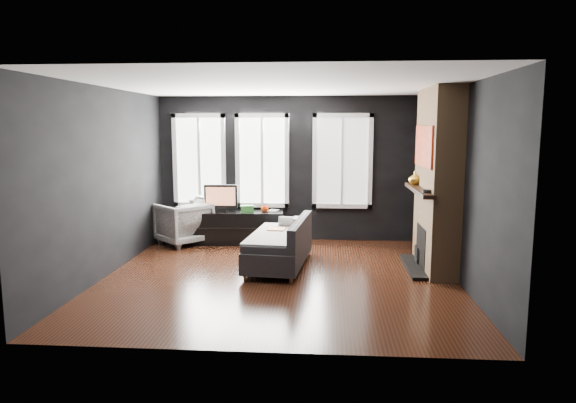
# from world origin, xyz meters

# --- Properties ---
(floor) EXTENTS (5.00, 5.00, 0.00)m
(floor) POSITION_xyz_m (0.00, 0.00, 0.00)
(floor) COLOR black
(floor) RESTS_ON ground
(ceiling) EXTENTS (5.00, 5.00, 0.00)m
(ceiling) POSITION_xyz_m (0.00, 0.00, 2.70)
(ceiling) COLOR white
(ceiling) RESTS_ON ground
(wall_back) EXTENTS (5.00, 0.02, 2.70)m
(wall_back) POSITION_xyz_m (0.00, 2.50, 1.35)
(wall_back) COLOR black
(wall_back) RESTS_ON ground
(wall_left) EXTENTS (0.02, 5.00, 2.70)m
(wall_left) POSITION_xyz_m (-2.50, 0.00, 1.35)
(wall_left) COLOR black
(wall_left) RESTS_ON ground
(wall_right) EXTENTS (0.02, 5.00, 2.70)m
(wall_right) POSITION_xyz_m (2.50, 0.00, 1.35)
(wall_right) COLOR black
(wall_right) RESTS_ON ground
(windows) EXTENTS (4.00, 0.16, 1.76)m
(windows) POSITION_xyz_m (-0.45, 2.46, 2.38)
(windows) COLOR white
(windows) RESTS_ON wall_back
(fireplace) EXTENTS (0.70, 1.62, 2.70)m
(fireplace) POSITION_xyz_m (2.30, 0.60, 1.35)
(fireplace) COLOR #93724C
(fireplace) RESTS_ON floor
(sofa) EXTENTS (1.05, 1.84, 0.76)m
(sofa) POSITION_xyz_m (-0.06, 0.52, 0.38)
(sofa) COLOR #262628
(sofa) RESTS_ON floor
(stripe_pillow) EXTENTS (0.08, 0.30, 0.30)m
(stripe_pillow) POSITION_xyz_m (0.18, 0.95, 0.55)
(stripe_pillow) COLOR gray
(stripe_pillow) RESTS_ON sofa
(armchair) EXTENTS (1.13, 1.13, 0.85)m
(armchair) POSITION_xyz_m (-1.95, 1.95, 0.42)
(armchair) COLOR silver
(armchair) RESTS_ON floor
(media_console) EXTENTS (1.75, 0.67, 0.59)m
(media_console) POSITION_xyz_m (-0.99, 2.10, 0.29)
(media_console) COLOR black
(media_console) RESTS_ON floor
(monitor) EXTENTS (0.63, 0.15, 0.56)m
(monitor) POSITION_xyz_m (-1.27, 2.10, 0.87)
(monitor) COLOR black
(monitor) RESTS_ON media_console
(desk_fan) EXTENTS (0.23, 0.23, 0.30)m
(desk_fan) POSITION_xyz_m (-1.66, 2.02, 0.74)
(desk_fan) COLOR gray
(desk_fan) RESTS_ON media_console
(mug) EXTENTS (0.15, 0.12, 0.14)m
(mug) POSITION_xyz_m (-0.46, 2.10, 0.66)
(mug) COLOR red
(mug) RESTS_ON media_console
(book) EXTENTS (0.17, 0.05, 0.23)m
(book) POSITION_xyz_m (-0.40, 2.22, 0.70)
(book) COLOR #C3B499
(book) RESTS_ON media_console
(storage_box) EXTENTS (0.25, 0.19, 0.13)m
(storage_box) POSITION_xyz_m (-0.78, 2.04, 0.65)
(storage_box) COLOR #2B6F2A
(storage_box) RESTS_ON media_console
(mantel_vase) EXTENTS (0.27, 0.28, 0.20)m
(mantel_vase) POSITION_xyz_m (2.05, 1.05, 1.33)
(mantel_vase) COLOR orange
(mantel_vase) RESTS_ON fireplace
(mantel_clock) EXTENTS (0.14, 0.14, 0.04)m
(mantel_clock) POSITION_xyz_m (2.05, 0.05, 1.25)
(mantel_clock) COLOR black
(mantel_clock) RESTS_ON fireplace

